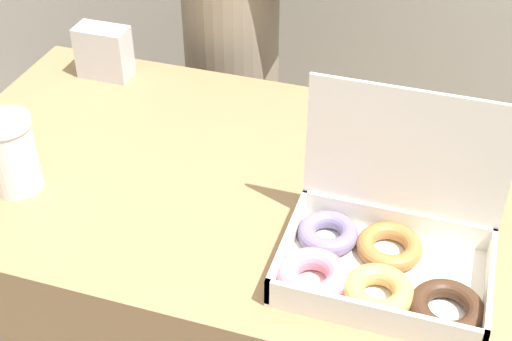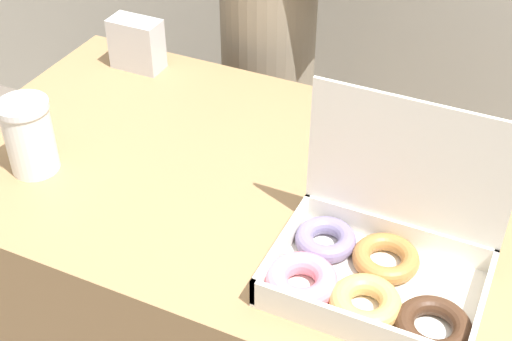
# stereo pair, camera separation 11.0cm
# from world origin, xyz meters

# --- Properties ---
(table) EXTENTS (1.08, 0.68, 0.76)m
(table) POSITION_xyz_m (0.00, 0.00, 0.38)
(table) COLOR #99754C
(table) RESTS_ON ground_plane
(donut_box) EXTENTS (0.34, 0.25, 0.27)m
(donut_box) POSITION_xyz_m (0.31, -0.17, 0.80)
(donut_box) COLOR white
(donut_box) RESTS_ON table
(coffee_cup) EXTENTS (0.09, 0.09, 0.14)m
(coffee_cup) POSITION_xyz_m (-0.33, -0.15, 0.83)
(coffee_cup) COLOR white
(coffee_cup) RESTS_ON table
(napkin_holder) EXTENTS (0.11, 0.06, 0.11)m
(napkin_holder) POSITION_xyz_m (-0.36, 0.25, 0.81)
(napkin_holder) COLOR silver
(napkin_holder) RESTS_ON table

